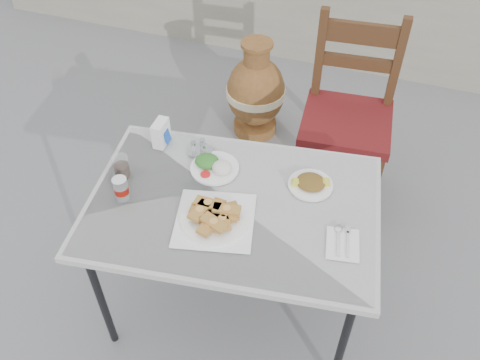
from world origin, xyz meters
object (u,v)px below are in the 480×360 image
(cafe_table, at_px, (233,211))
(condiment_caddy, at_px, (201,149))
(cola_glass, at_px, (122,168))
(terracotta_urn, at_px, (256,92))
(pide_plate, at_px, (215,216))
(soda_can, at_px, (121,189))
(salad_rice_plate, at_px, (214,166))
(chair, at_px, (348,115))
(napkin_holder, at_px, (161,133))
(salad_chopped_plate, at_px, (311,183))

(cafe_table, distance_m, condiment_caddy, 0.34)
(cola_glass, bearing_deg, terracotta_urn, 82.57)
(cafe_table, bearing_deg, terracotta_urn, 103.82)
(pide_plate, relative_size, cola_glass, 3.60)
(soda_can, xyz_separation_m, terracotta_urn, (0.11, 1.44, -0.46))
(salad_rice_plate, height_order, chair, chair)
(condiment_caddy, bearing_deg, pide_plate, -59.75)
(napkin_holder, relative_size, chair, 0.11)
(pide_plate, bearing_deg, napkin_holder, 138.26)
(pide_plate, xyz_separation_m, salad_chopped_plate, (0.31, 0.31, -0.01))
(salad_rice_plate, xyz_separation_m, terracotta_urn, (-0.18, 1.15, -0.42))
(chair, bearing_deg, pide_plate, -113.21)
(pide_plate, distance_m, terracotta_urn, 1.52)
(cafe_table, xyz_separation_m, salad_rice_plate, (-0.14, 0.16, 0.07))
(pide_plate, distance_m, chair, 1.14)
(salad_rice_plate, distance_m, salad_chopped_plate, 0.42)
(cola_glass, height_order, terracotta_urn, cola_glass)
(salad_rice_plate, relative_size, cola_glass, 2.07)
(soda_can, bearing_deg, cola_glass, 118.61)
(soda_can, relative_size, chair, 0.10)
(chair, bearing_deg, cola_glass, -135.16)
(napkin_holder, relative_size, condiment_caddy, 1.14)
(condiment_caddy, bearing_deg, salad_chopped_plate, -4.21)
(pide_plate, distance_m, condiment_caddy, 0.40)
(salad_chopped_plate, distance_m, chair, 0.78)
(cola_glass, bearing_deg, soda_can, -61.39)
(cola_glass, bearing_deg, cafe_table, 1.01)
(salad_rice_plate, relative_size, napkin_holder, 1.78)
(napkin_holder, bearing_deg, soda_can, -91.83)
(napkin_holder, bearing_deg, salad_chopped_plate, -5.11)
(salad_rice_plate, distance_m, cola_glass, 0.39)
(salad_rice_plate, bearing_deg, terracotta_urn, 98.78)
(cola_glass, bearing_deg, salad_chopped_plate, 15.00)
(salad_rice_plate, distance_m, napkin_holder, 0.30)
(soda_can, distance_m, terracotta_urn, 1.51)
(cafe_table, height_order, napkin_holder, napkin_holder)
(pide_plate, xyz_separation_m, cola_glass, (-0.46, 0.10, 0.02))
(pide_plate, height_order, napkin_holder, napkin_holder)
(cola_glass, distance_m, terracotta_urn, 1.40)
(salad_chopped_plate, relative_size, cola_glass, 1.84)
(salad_chopped_plate, xyz_separation_m, terracotta_urn, (-0.60, 1.11, -0.42))
(cafe_table, distance_m, soda_can, 0.46)
(condiment_caddy, bearing_deg, cola_glass, -136.63)
(cafe_table, bearing_deg, soda_can, -163.92)
(napkin_holder, height_order, chair, chair)
(napkin_holder, bearing_deg, salad_rice_plate, -17.36)
(terracotta_urn, bearing_deg, soda_can, -94.35)
(soda_can, bearing_deg, napkin_holder, 89.76)
(cafe_table, xyz_separation_m, condiment_caddy, (-0.24, 0.23, 0.07))
(pide_plate, bearing_deg, cola_glass, 167.30)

